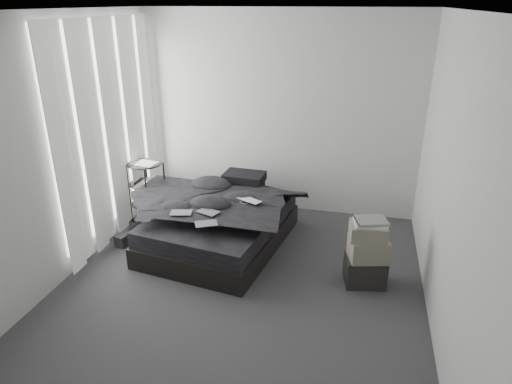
% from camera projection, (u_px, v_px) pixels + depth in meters
% --- Properties ---
extents(floor, '(3.60, 4.20, 0.01)m').
position_uv_depth(floor, '(237.00, 292.00, 4.52)').
color(floor, '#363639').
rests_on(floor, ground).
extents(ceiling, '(3.60, 4.20, 0.01)m').
position_uv_depth(ceiling, '(232.00, 10.00, 3.51)').
color(ceiling, white).
rests_on(ceiling, ground).
extents(wall_back, '(3.60, 0.01, 2.60)m').
position_uv_depth(wall_back, '(279.00, 115.00, 5.89)').
color(wall_back, silver).
rests_on(wall_back, ground).
extents(wall_front, '(3.60, 0.01, 2.60)m').
position_uv_depth(wall_front, '(111.00, 317.00, 2.13)').
color(wall_front, silver).
rests_on(wall_front, ground).
extents(wall_left, '(0.01, 4.20, 2.60)m').
position_uv_depth(wall_left, '(56.00, 154.00, 4.40)').
color(wall_left, silver).
rests_on(wall_left, ground).
extents(wall_right, '(0.01, 4.20, 2.60)m').
position_uv_depth(wall_right, '(452.00, 187.00, 3.62)').
color(wall_right, silver).
rests_on(wall_right, ground).
extents(window_left, '(0.02, 2.00, 2.30)m').
position_uv_depth(window_left, '(106.00, 126.00, 5.18)').
color(window_left, white).
rests_on(window_left, wall_left).
extents(curtain_left, '(0.06, 2.12, 2.48)m').
position_uv_depth(curtain_left, '(111.00, 132.00, 5.20)').
color(curtain_left, white).
rests_on(curtain_left, wall_left).
extents(bed, '(1.60, 1.96, 0.24)m').
position_uv_depth(bed, '(220.00, 235.00, 5.37)').
color(bed, black).
rests_on(bed, floor).
extents(mattress, '(1.54, 1.90, 0.19)m').
position_uv_depth(mattress, '(220.00, 218.00, 5.29)').
color(mattress, black).
rests_on(mattress, bed).
extents(duvet, '(1.53, 1.70, 0.21)m').
position_uv_depth(duvet, '(218.00, 204.00, 5.18)').
color(duvet, black).
rests_on(duvet, mattress).
extents(pillow_lower, '(0.58, 0.44, 0.12)m').
position_uv_depth(pillow_lower, '(241.00, 185.00, 5.83)').
color(pillow_lower, black).
rests_on(pillow_lower, mattress).
extents(pillow_upper, '(0.52, 0.37, 0.11)m').
position_uv_depth(pillow_upper, '(244.00, 177.00, 5.75)').
color(pillow_upper, black).
rests_on(pillow_upper, pillow_lower).
extents(laptop, '(0.34, 0.29, 0.02)m').
position_uv_depth(laptop, '(247.00, 196.00, 5.09)').
color(laptop, silver).
rests_on(laptop, duvet).
extents(comic_a, '(0.25, 0.19, 0.01)m').
position_uv_depth(comic_a, '(181.00, 207.00, 4.84)').
color(comic_a, black).
rests_on(comic_a, duvet).
extents(comic_b, '(0.26, 0.22, 0.01)m').
position_uv_depth(comic_b, '(208.00, 206.00, 4.86)').
color(comic_b, black).
rests_on(comic_b, duvet).
extents(comic_c, '(0.27, 0.23, 0.01)m').
position_uv_depth(comic_c, '(206.00, 217.00, 4.60)').
color(comic_c, black).
rests_on(comic_c, duvet).
extents(side_stand, '(0.54, 0.54, 0.78)m').
position_uv_depth(side_stand, '(147.00, 192.00, 5.86)').
color(side_stand, black).
rests_on(side_stand, floor).
extents(papers, '(0.33, 0.27, 0.02)m').
position_uv_depth(papers, '(144.00, 163.00, 5.70)').
color(papers, white).
rests_on(papers, side_stand).
extents(floor_books, '(0.17, 0.21, 0.13)m').
position_uv_depth(floor_books, '(124.00, 240.00, 5.37)').
color(floor_books, black).
rests_on(floor_books, floor).
extents(box_lower, '(0.44, 0.38, 0.29)m').
position_uv_depth(box_lower, '(365.00, 270.00, 4.61)').
color(box_lower, black).
rests_on(box_lower, floor).
extents(box_mid, '(0.43, 0.37, 0.22)m').
position_uv_depth(box_mid, '(368.00, 249.00, 4.51)').
color(box_mid, '#6D6956').
rests_on(box_mid, box_lower).
extents(box_upper, '(0.39, 0.33, 0.15)m').
position_uv_depth(box_upper, '(368.00, 231.00, 4.44)').
color(box_upper, '#6D6956').
rests_on(box_upper, box_mid).
extents(art_book_white, '(0.34, 0.29, 0.03)m').
position_uv_depth(art_book_white, '(370.00, 223.00, 4.41)').
color(art_book_white, silver).
rests_on(art_book_white, box_upper).
extents(art_book_snake, '(0.35, 0.30, 0.03)m').
position_uv_depth(art_book_snake, '(371.00, 221.00, 4.39)').
color(art_book_snake, silver).
rests_on(art_book_snake, art_book_white).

